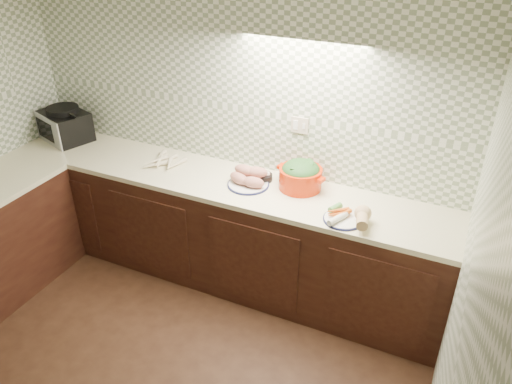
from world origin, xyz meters
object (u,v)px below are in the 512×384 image
at_px(dutch_oven, 301,175).
at_px(parsnip_pile, 164,162).
at_px(sweet_potato_plate, 249,178).
at_px(toaster_oven, 65,125).
at_px(onion_bowl, 263,176).
at_px(veg_plate, 352,215).

bearing_deg(dutch_oven, parsnip_pile, -160.45).
bearing_deg(parsnip_pile, sweet_potato_plate, 0.22).
relative_size(toaster_oven, onion_bowl, 3.81).
distance_m(sweet_potato_plate, onion_bowl, 0.13).
distance_m(parsnip_pile, veg_plate, 1.58).
xyz_separation_m(parsnip_pile, veg_plate, (1.57, -0.15, 0.02)).
height_order(sweet_potato_plate, onion_bowl, sweet_potato_plate).
bearing_deg(parsnip_pile, toaster_oven, 176.26).
xyz_separation_m(toaster_oven, veg_plate, (2.63, -0.22, -0.10)).
height_order(parsnip_pile, onion_bowl, onion_bowl).
height_order(sweet_potato_plate, veg_plate, sweet_potato_plate).
height_order(toaster_oven, sweet_potato_plate, toaster_oven).
xyz_separation_m(onion_bowl, dutch_oven, (0.29, 0.01, 0.07)).
height_order(toaster_oven, dutch_oven, toaster_oven).
xyz_separation_m(toaster_oven, sweet_potato_plate, (1.81, -0.07, -0.09)).
bearing_deg(dutch_oven, toaster_oven, -165.25).
relative_size(parsnip_pile, onion_bowl, 2.60).
bearing_deg(onion_bowl, veg_plate, -19.36).
bearing_deg(parsnip_pile, onion_bowl, 7.79).
bearing_deg(onion_bowl, dutch_oven, 1.33).
relative_size(toaster_oven, veg_plate, 1.58).
relative_size(parsnip_pile, veg_plate, 1.08).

